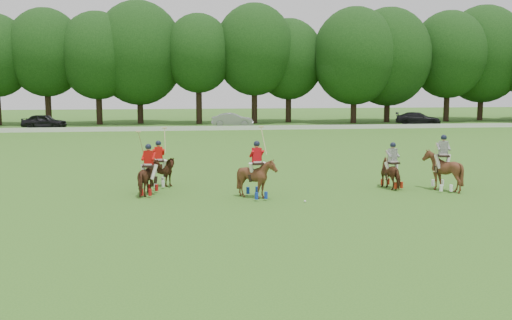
{
  "coord_description": "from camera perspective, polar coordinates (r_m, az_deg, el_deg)",
  "views": [
    {
      "loc": [
        -2.43,
        -20.03,
        4.66
      ],
      "look_at": [
        0.85,
        4.2,
        1.4
      ],
      "focal_mm": 40.0,
      "sensor_mm": 36.0,
      "label": 1
    }
  ],
  "objects": [
    {
      "name": "polo_stripe_a",
      "position": [
        26.32,
        13.45,
        -1.19
      ],
      "size": [
        1.12,
        1.73,
        2.08
      ],
      "color": "#462512",
      "rests_on": "ground"
    },
    {
      "name": "car_left",
      "position": [
        64.22,
        -20.42,
        3.64
      ],
      "size": [
        4.72,
        2.33,
        1.55
      ],
      "primitive_type": "imported",
      "rotation": [
        0.0,
        0.0,
        1.46
      ],
      "color": "black",
      "rests_on": "ground"
    },
    {
      "name": "polo_red_a",
      "position": [
        24.46,
        -10.65,
        -1.68
      ],
      "size": [
        1.13,
        1.84,
        2.71
      ],
      "color": "#462512",
      "rests_on": "ground"
    },
    {
      "name": "ground",
      "position": [
        20.71,
        -0.78,
        -5.41
      ],
      "size": [
        180.0,
        180.0,
        0.0
      ],
      "primitive_type": "plane",
      "color": "#33691E",
      "rests_on": "ground"
    },
    {
      "name": "polo_stripe_b",
      "position": [
        26.4,
        18.14,
        -0.96
      ],
      "size": [
        1.68,
        1.83,
        2.46
      ],
      "color": "#462512",
      "rests_on": "ground"
    },
    {
      "name": "tree_line",
      "position": [
        68.23,
        -5.53,
        10.55
      ],
      "size": [
        117.98,
        14.32,
        14.75
      ],
      "color": "black",
      "rests_on": "ground"
    },
    {
      "name": "polo_red_c",
      "position": [
        23.38,
        0.08,
        -1.76
      ],
      "size": [
        1.57,
        1.71,
        2.91
      ],
      "color": "#462512",
      "rests_on": "ground"
    },
    {
      "name": "polo_red_b",
      "position": [
        26.33,
        -9.68,
        -1.08
      ],
      "size": [
        1.43,
        1.24,
        2.66
      ],
      "color": "#462512",
      "rests_on": "ground"
    },
    {
      "name": "boundary_rail",
      "position": [
        58.25,
        -5.31,
        3.18
      ],
      "size": [
        120.0,
        0.1,
        0.44
      ],
      "primitive_type": "cube",
      "color": "white",
      "rests_on": "ground"
    },
    {
      "name": "polo_ball",
      "position": [
        22.75,
        4.92,
        -4.14
      ],
      "size": [
        0.09,
        0.09,
        0.09
      ],
      "primitive_type": "sphere",
      "color": "white",
      "rests_on": "ground"
    },
    {
      "name": "car_right",
      "position": [
        68.35,
        15.89,
        4.0
      ],
      "size": [
        5.46,
        3.81,
        1.47
      ],
      "primitive_type": "imported",
      "rotation": [
        0.0,
        0.0,
        1.18
      ],
      "color": "black",
      "rests_on": "ground"
    },
    {
      "name": "car_mid",
      "position": [
        62.93,
        -2.36,
        4.02
      ],
      "size": [
        4.74,
        2.1,
        1.51
      ],
      "primitive_type": "imported",
      "rotation": [
        0.0,
        0.0,
        1.46
      ],
      "color": "gray",
      "rests_on": "ground"
    }
  ]
}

